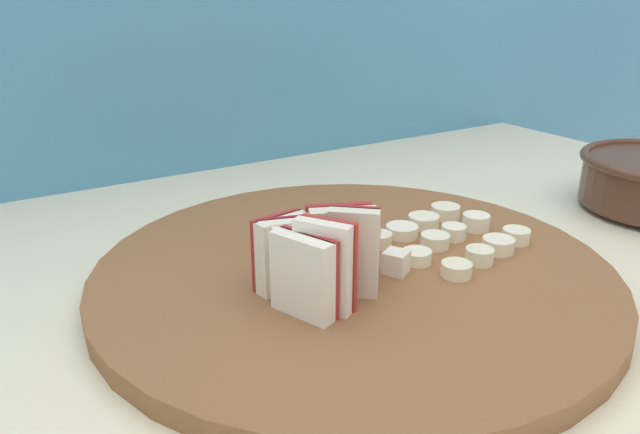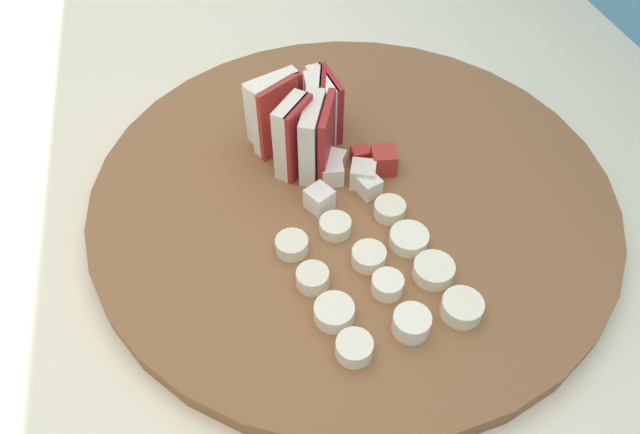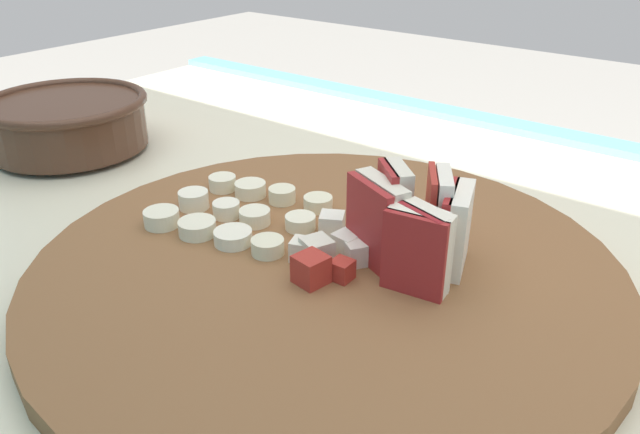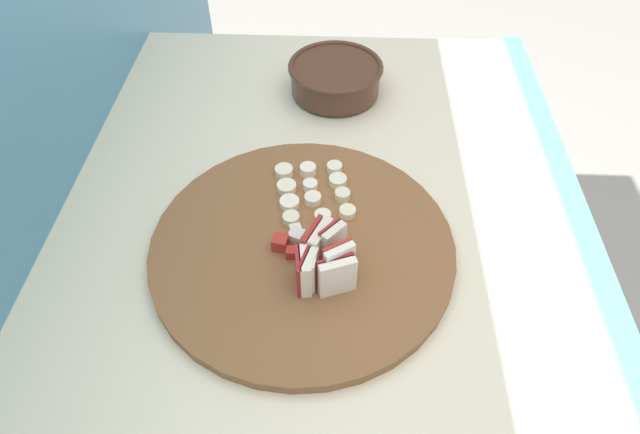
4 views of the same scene
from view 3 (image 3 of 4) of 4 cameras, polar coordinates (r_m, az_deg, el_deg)
cutting_board at (r=0.47m, az=0.51°, el=-4.84°), size 0.43×0.43×0.02m
apple_wedge_fan at (r=0.44m, az=8.67°, el=-1.22°), size 0.09×0.08×0.07m
apple_dice_pile at (r=0.45m, az=0.70°, el=-3.11°), size 0.06×0.09×0.02m
banana_slice_rows at (r=0.52m, az=-7.65°, el=0.50°), size 0.13×0.13×0.02m
ceramic_bowl at (r=0.75m, az=-22.01°, el=8.11°), size 0.18×0.18×0.06m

